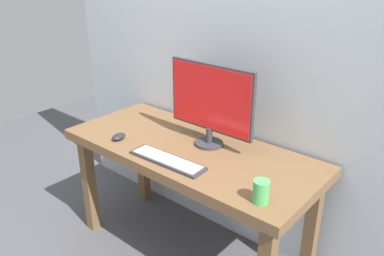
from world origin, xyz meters
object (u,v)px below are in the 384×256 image
at_px(keyboard_primary, 167,160).
at_px(coffee_mug, 261,191).
at_px(mouse, 119,137).
at_px(monitor, 211,102).
at_px(desk, 189,162).

distance_m(keyboard_primary, coffee_mug, 0.56).
xyz_separation_m(mouse, coffee_mug, (0.97, -0.02, 0.04)).
bearing_deg(coffee_mug, keyboard_primary, 179.63).
distance_m(keyboard_primary, mouse, 0.41).
bearing_deg(monitor, keyboard_primary, -97.26).
bearing_deg(coffee_mug, monitor, 149.06).
xyz_separation_m(desk, mouse, (-0.38, -0.19, 0.11)).
xyz_separation_m(keyboard_primary, coffee_mug, (0.56, -0.00, 0.04)).
xyz_separation_m(desk, coffee_mug, (0.59, -0.21, 0.15)).
xyz_separation_m(keyboard_primary, mouse, (-0.41, 0.02, 0.01)).
height_order(keyboard_primary, mouse, mouse).
bearing_deg(mouse, monitor, 20.99).
relative_size(keyboard_primary, mouse, 4.61).
bearing_deg(desk, monitor, 56.16).
distance_m(monitor, mouse, 0.59).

